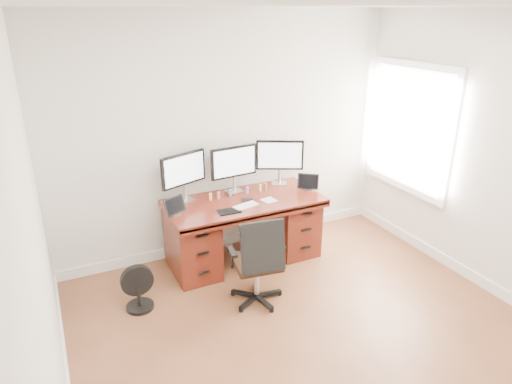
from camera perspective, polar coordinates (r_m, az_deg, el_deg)
name	(u,v)px	position (r m, az deg, el deg)	size (l,w,h in m)	color
ground	(335,361)	(4.04, 9.86, -20.07)	(4.50, 4.50, 0.00)	brown
back_wall	(227,137)	(5.16, -3.63, 6.94)	(4.00, 0.10, 2.70)	silver
desk	(243,227)	(5.14, -1.60, -4.44)	(1.70, 0.80, 0.75)	#581C11
office_chair	(258,275)	(4.45, 0.22, -10.35)	(0.56, 0.56, 0.93)	black
floor_fan	(138,288)	(4.55, -14.51, -11.60)	(0.31, 0.26, 0.45)	black
monitor_left	(184,171)	(4.89, -9.04, 2.62)	(0.53, 0.22, 0.53)	silver
monitor_center	(234,163)	(5.08, -2.78, 3.58)	(0.55, 0.15, 0.53)	silver
monitor_right	(280,157)	(5.32, 2.99, 4.43)	(0.51, 0.28, 0.53)	silver
tablet_left	(175,207)	(4.65, -10.06, -1.83)	(0.25, 0.16, 0.19)	silver
tablet_right	(308,183)	(5.24, 6.57, 1.14)	(0.23, 0.20, 0.19)	silver
keyboard	(246,206)	(4.80, -1.31, -1.73)	(0.27, 0.12, 0.01)	white
trackpad	(269,200)	(4.94, 1.62, -1.05)	(0.14, 0.14, 0.01)	silver
drawing_tablet	(229,211)	(4.68, -3.38, -2.41)	(0.23, 0.15, 0.01)	black
phone	(247,199)	(4.96, -1.13, -0.94)	(0.12, 0.06, 0.01)	black
figurine_orange	(210,196)	(4.96, -5.71, -0.50)	(0.03, 0.03, 0.09)	#F4B546
figurine_pink	(218,195)	(4.99, -4.71, -0.33)	(0.03, 0.03, 0.09)	#DC6A87
figurine_blue	(230,193)	(5.04, -3.23, -0.07)	(0.03, 0.03, 0.09)	#5993DB
figurine_purple	(247,190)	(5.11, -1.10, 0.31)	(0.03, 0.03, 0.09)	#8E5FCB
figurine_yellow	(260,187)	(5.18, 0.52, 0.59)	(0.03, 0.03, 0.09)	#DFC45D
figurine_brown	(265,186)	(5.21, 1.17, 0.70)	(0.03, 0.03, 0.09)	brown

